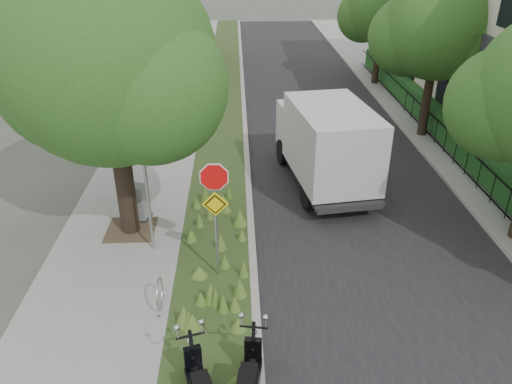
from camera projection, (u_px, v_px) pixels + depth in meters
ground at (275, 291)px, 12.27m from camera, size 120.00×120.00×0.00m
sidewalk_near at (156, 139)px, 20.92m from camera, size 3.50×60.00×0.12m
verge at (222, 138)px, 21.01m from camera, size 2.00×60.00×0.12m
kerb_near at (246, 138)px, 21.05m from camera, size 0.20×60.00×0.13m
road at (328, 138)px, 21.20m from camera, size 7.00×60.00×0.01m
kerb_far at (409, 135)px, 21.30m from camera, size 0.20×60.00×0.13m
footpath_far at (448, 135)px, 21.36m from camera, size 3.20×60.00×0.12m
street_tree_main at (106, 69)px, 12.40m from camera, size 6.21×5.54×7.66m
bare_post at (146, 184)px, 12.75m from camera, size 0.08×0.08×4.00m
bike_hoop at (160, 294)px, 11.41m from camera, size 0.06×0.78×0.77m
sign_assembly at (215, 198)px, 11.64m from camera, size 0.94×0.08×3.22m
fence_far at (428, 122)px, 21.04m from camera, size 0.04×24.00×1.00m
hedge_far at (444, 121)px, 21.06m from camera, size 1.00×24.00×1.10m
far_tree_b at (436, 31)px, 19.34m from camera, size 4.83×4.31×6.56m
far_tree_c at (381, 12)px, 26.59m from camera, size 4.37×3.89×5.93m
box_truck at (326, 141)px, 16.60m from camera, size 2.93×5.80×2.51m
utility_cabinet at (135, 202)px, 14.92m from camera, size 0.93×0.73×1.09m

